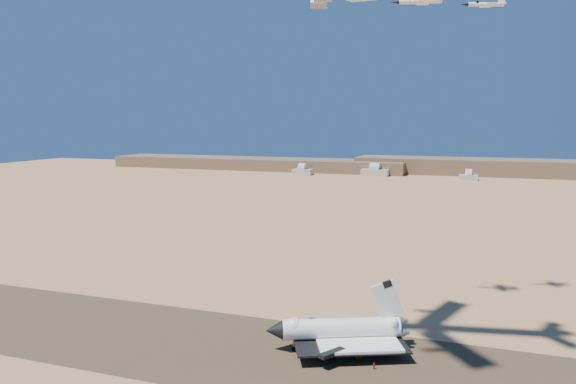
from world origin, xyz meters
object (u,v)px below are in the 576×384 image
(crew_a, at_px, (357,357))
(crew_b, at_px, (360,357))
(chase_jet_c, at_px, (419,1))
(chase_jet_d, at_px, (485,4))
(crew_c, at_px, (374,366))
(shuttle, at_px, (340,331))

(crew_a, height_order, crew_b, crew_b)
(chase_jet_c, bearing_deg, chase_jet_d, 19.28)
(crew_b, bearing_deg, crew_a, 72.36)
(crew_a, distance_m, chase_jet_c, 107.81)
(crew_b, distance_m, chase_jet_d, 115.58)
(crew_b, xyz_separation_m, crew_c, (4.39, -3.91, -0.05))
(crew_c, bearing_deg, shuttle, -4.20)
(shuttle, height_order, crew_c, shuttle)
(crew_a, bearing_deg, chase_jet_d, -50.55)
(chase_jet_d, bearing_deg, chase_jet_c, -168.72)
(crew_b, relative_size, chase_jet_d, 0.14)
(shuttle, relative_size, crew_b, 20.95)
(crew_a, height_order, chase_jet_d, chase_jet_d)
(crew_a, bearing_deg, chase_jet_c, -34.96)
(chase_jet_c, distance_m, chase_jet_d, 22.26)
(shuttle, xyz_separation_m, crew_a, (6.13, -5.64, -4.30))
(crew_a, xyz_separation_m, crew_b, (0.94, 0.11, 0.08))
(crew_c, bearing_deg, crew_b, -6.37)
(crew_c, height_order, chase_jet_c, chase_jet_c)
(crew_a, xyz_separation_m, chase_jet_c, (8.14, 43.54, 98.29))
(crew_b, bearing_deg, chase_jet_c, -33.86)
(shuttle, height_order, crew_b, shuttle)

